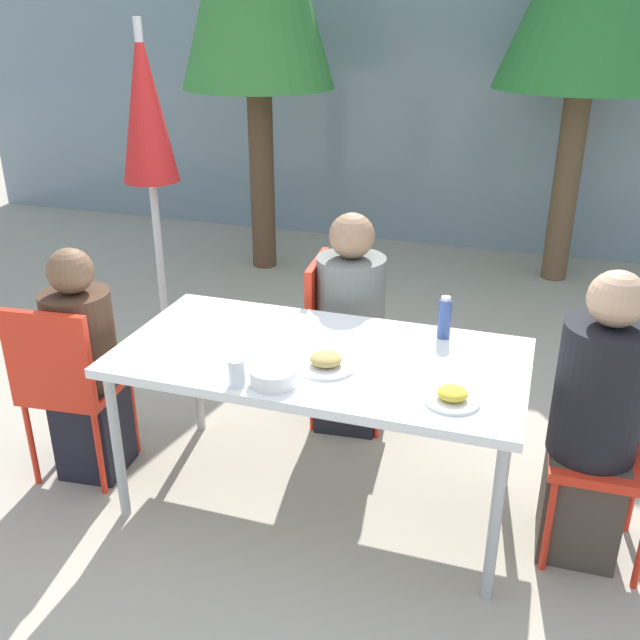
{
  "coord_description": "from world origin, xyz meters",
  "views": [
    {
      "loc": [
        0.82,
        -2.5,
        2.05
      ],
      "look_at": [
        0.0,
        0.0,
        0.89
      ],
      "focal_mm": 40.0,
      "sensor_mm": 36.0,
      "label": 1
    }
  ],
  "objects": [
    {
      "name": "person_left",
      "position": [
        -1.09,
        -0.11,
        0.53
      ],
      "size": [
        0.31,
        0.31,
        1.11
      ],
      "rotation": [
        0.0,
        0.0,
        0.1
      ],
      "color": "black",
      "rests_on": "ground"
    },
    {
      "name": "person_right",
      "position": [
        1.09,
        0.03,
        0.57
      ],
      "size": [
        0.33,
        0.33,
        1.21
      ],
      "rotation": [
        0.0,
        0.0,
        -3.11
      ],
      "color": "#473D33",
      "rests_on": "ground"
    },
    {
      "name": "drinking_cup",
      "position": [
        -0.21,
        -0.35,
        0.79
      ],
      "size": [
        0.06,
        0.06,
        0.11
      ],
      "color": "white",
      "rests_on": "dining_table"
    },
    {
      "name": "person_far",
      "position": [
        -0.06,
        0.67,
        0.54
      ],
      "size": [
        0.34,
        0.34,
        1.15
      ],
      "rotation": [
        0.0,
        0.0,
        -1.48
      ],
      "color": "black",
      "rests_on": "ground"
    },
    {
      "name": "bottle",
      "position": [
        0.46,
        0.31,
        0.83
      ],
      "size": [
        0.06,
        0.06,
        0.19
      ],
      "color": "#334C8E",
      "rests_on": "dining_table"
    },
    {
      "name": "dining_table",
      "position": [
        0.0,
        0.0,
        0.68
      ],
      "size": [
        1.68,
        0.85,
        0.74
      ],
      "color": "white",
      "rests_on": "ground"
    },
    {
      "name": "chair_right",
      "position": [
        1.14,
        0.11,
        0.53
      ],
      "size": [
        0.41,
        0.41,
        0.89
      ],
      "rotation": [
        0.0,
        0.0,
        -3.11
      ],
      "color": "red",
      "rests_on": "ground"
    },
    {
      "name": "plate_1",
      "position": [
        0.58,
        -0.23,
        0.76
      ],
      "size": [
        0.2,
        0.2,
        0.06
      ],
      "color": "white",
      "rests_on": "dining_table"
    },
    {
      "name": "closed_umbrella",
      "position": [
        -1.26,
        0.89,
        1.44
      ],
      "size": [
        0.36,
        0.36,
        2.0
      ],
      "color": "#333333",
      "rests_on": "ground"
    },
    {
      "name": "chair_left",
      "position": [
        -1.13,
        -0.19,
        0.53
      ],
      "size": [
        0.44,
        0.44,
        0.89
      ],
      "rotation": [
        0.0,
        0.0,
        0.1
      ],
      "color": "red",
      "rests_on": "ground"
    },
    {
      "name": "ground_plane",
      "position": [
        0.0,
        0.0,
        0.0
      ],
      "size": [
        24.0,
        24.0,
        0.0
      ],
      "primitive_type": "plane",
      "color": "#B2A893"
    },
    {
      "name": "plate_0",
      "position": [
        0.06,
        -0.11,
        0.76
      ],
      "size": [
        0.23,
        0.23,
        0.07
      ],
      "color": "white",
      "rests_on": "dining_table"
    },
    {
      "name": "building_facade",
      "position": [
        0.0,
        4.03,
        1.5
      ],
      "size": [
        10.0,
        0.2,
        3.0
      ],
      "color": "gray",
      "rests_on": "ground"
    },
    {
      "name": "salad_bowl",
      "position": [
        -0.09,
        -0.3,
        0.77
      ],
      "size": [
        0.18,
        0.18,
        0.06
      ],
      "color": "white",
      "rests_on": "dining_table"
    },
    {
      "name": "chair_far",
      "position": [
        -0.14,
        0.72,
        0.53
      ],
      "size": [
        0.43,
        0.43,
        0.89
      ],
      "rotation": [
        0.0,
        0.0,
        -1.48
      ],
      "color": "red",
      "rests_on": "ground"
    }
  ]
}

